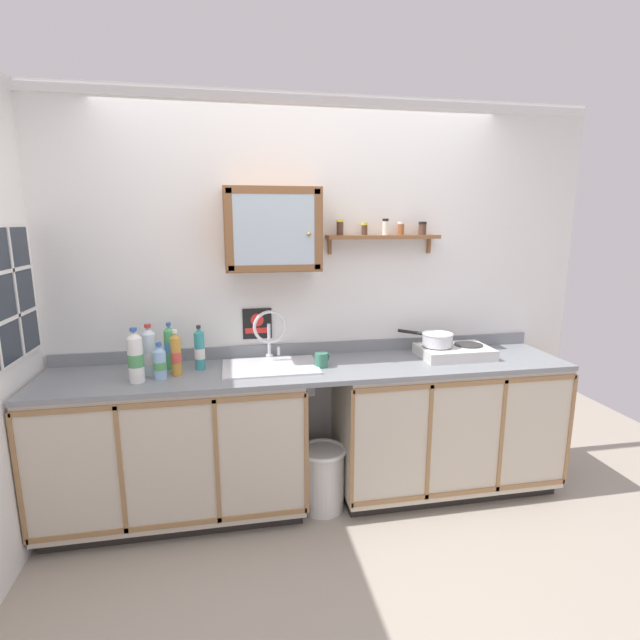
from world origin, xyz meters
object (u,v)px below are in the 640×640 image
Objects in this scene: sink at (271,369)px; hot_plate_stove at (454,352)px; bottle_water_clear_1 at (149,352)px; bottle_soda_green_5 at (170,347)px; saucepan at (437,339)px; bottle_water_blue_0 at (160,363)px; bottle_detergent_teal_4 at (200,350)px; trash_bin at (323,477)px; bottle_opaque_white_2 at (136,357)px; warning_sign at (257,324)px; bottle_juice_amber_3 at (176,355)px; wall_cabinet at (272,229)px; mug at (322,360)px.

hot_plate_stove is at bearing -0.39° from sink.
bottle_water_clear_1 is 1.06× the size of bottle_soda_green_5.
saucepan is at bearing 0.95° from sink.
bottle_water_clear_1 is (-0.07, 0.10, 0.04)m from bottle_water_blue_0.
bottle_detergent_teal_4 is 1.12m from trash_bin.
bottle_detergent_teal_4 is (-1.64, 0.04, 0.09)m from hot_plate_stove.
bottle_opaque_white_2 is 1.36m from trash_bin.
bottle_detergent_teal_4 is (0.28, 0.05, -0.01)m from bottle_water_clear_1.
hot_plate_stove reaches higher than trash_bin.
bottle_water_clear_1 is 1.49× the size of warning_sign.
hot_plate_stove is 1.54× the size of bottle_water_clear_1.
bottle_juice_amber_3 is (0.15, -0.04, -0.01)m from bottle_water_clear_1.
bottle_water_blue_0 reaches higher than hot_plate_stove.
hot_plate_stove is 0.81× the size of wall_cabinet.
trash_bin is at bearing 0.95° from bottle_opaque_white_2.
bottle_detergent_teal_4 is 0.67× the size of trash_bin.
mug is (-0.91, -0.05, 0.01)m from hot_plate_stove.
warning_sign reaches higher than bottle_water_clear_1.
trash_bin is at bearing -41.12° from wall_cabinet.
wall_cabinet is 1.40× the size of trash_bin.
warning_sign reaches higher than trash_bin.
sink is at bearing 1.12° from bottle_water_clear_1.
saucepan is at bearing 10.43° from trash_bin.
bottle_juice_amber_3 is at bearing 23.53° from bottle_opaque_white_2.
trash_bin is (-0.01, -0.07, -0.75)m from mug.
bottle_soda_green_5 is (-0.60, 0.08, 0.15)m from sink.
bottle_juice_amber_3 is at bearing -178.45° from hot_plate_stove.
warning_sign reaches higher than hot_plate_stove.
sink is 1.41× the size of trash_bin.
bottle_soda_green_5 reaches higher than bottle_detergent_teal_4.
bottle_water_blue_0 is at bearing -100.31° from bottle_soda_green_5.
bottle_soda_green_5 reaches higher than saucepan.
warning_sign reaches higher than bottle_juice_amber_3.
warning_sign is at bearing 29.33° from bottle_opaque_white_2.
sink reaches higher than bottle_water_blue_0.
trash_bin is at bearing -45.47° from warning_sign.
bottle_water_clear_1 is (-0.71, -0.01, 0.15)m from sink.
bottle_water_clear_1 is 0.73× the size of trash_bin.
sink is 2.71× the size of bottle_water_blue_0.
sink is at bearing 10.02° from bottle_water_blue_0.
bottle_opaque_white_2 is 1.14× the size of bottle_detergent_teal_4.
warning_sign is (0.54, 0.17, 0.09)m from bottle_soda_green_5.
trash_bin is at bearing -94.35° from mug.
sink is 1.01× the size of wall_cabinet.
warning_sign reaches higher than bottle_detergent_teal_4.
sink is at bearing -4.42° from bottle_detergent_teal_4.
saucepan is (1.10, 0.02, 0.14)m from sink.
bottle_water_blue_0 is 0.75× the size of bottle_soda_green_5.
bottle_soda_green_5 is at bearing -177.59° from wall_cabinet.
bottle_water_clear_1 reaches higher than bottle_juice_amber_3.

